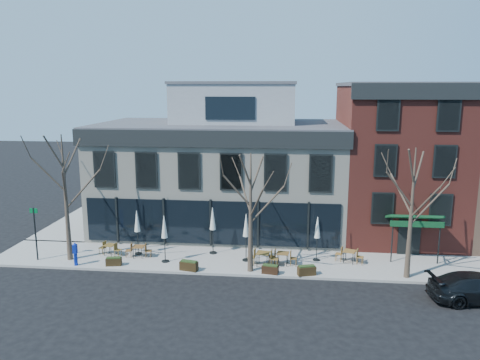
# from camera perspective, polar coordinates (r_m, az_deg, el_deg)

# --- Properties ---
(ground) EXTENTS (120.00, 120.00, 0.00)m
(ground) POSITION_cam_1_polar(r_m,az_deg,el_deg) (32.27, -3.53, -8.40)
(ground) COLOR black
(ground) RESTS_ON ground
(sidewalk_front) EXTENTS (33.50, 4.70, 0.15)m
(sidewalk_front) POSITION_cam_1_polar(r_m,az_deg,el_deg) (29.89, 2.03, -9.88)
(sidewalk_front) COLOR gray
(sidewalk_front) RESTS_ON ground
(sidewalk_side) EXTENTS (4.50, 12.00, 0.15)m
(sidewalk_side) POSITION_cam_1_polar(r_m,az_deg,el_deg) (40.95, -17.88, -4.54)
(sidewalk_side) COLOR gray
(sidewalk_side) RESTS_ON ground
(corner_building) EXTENTS (18.39, 10.39, 11.10)m
(corner_building) POSITION_cam_1_polar(r_m,az_deg,el_deg) (35.91, -2.18, 1.44)
(corner_building) COLOR beige
(corner_building) RESTS_ON ground
(red_brick_building) EXTENTS (8.20, 11.78, 11.18)m
(red_brick_building) POSITION_cam_1_polar(r_m,az_deg,el_deg) (36.20, 18.51, 2.40)
(red_brick_building) COLOR maroon
(red_brick_building) RESTS_ON ground
(tree_corner) EXTENTS (3.93, 3.98, 7.92)m
(tree_corner) POSITION_cam_1_polar(r_m,az_deg,el_deg) (30.73, -20.47, -1.87)
(tree_corner) COLOR #382B21
(tree_corner) RESTS_ON sidewalk_front
(tree_mid) EXTENTS (3.50, 3.55, 7.04)m
(tree_mid) POSITION_cam_1_polar(r_m,az_deg,el_deg) (27.08, 1.32, -3.85)
(tree_mid) COLOR #382B21
(tree_mid) RESTS_ON sidewalk_front
(tree_right) EXTENTS (3.72, 3.77, 7.48)m
(tree_right) POSITION_cam_1_polar(r_m,az_deg,el_deg) (27.81, 20.18, -3.67)
(tree_right) COLOR #382B21
(tree_right) RESTS_ON sidewalk_front
(sign_pole) EXTENTS (0.50, 0.10, 3.40)m
(sign_pole) POSITION_cam_1_polar(r_m,az_deg,el_deg) (31.95, -23.69, -5.66)
(sign_pole) COLOR black
(sign_pole) RESTS_ON sidewalk_front
(parked_sedan) EXTENTS (5.29, 2.72, 1.47)m
(parked_sedan) POSITION_cam_1_polar(r_m,az_deg,el_deg) (27.51, 27.07, -11.62)
(parked_sedan) COLOR black
(parked_sedan) RESTS_ON ground
(call_box) EXTENTS (0.29, 0.29, 1.45)m
(call_box) POSITION_cam_1_polar(r_m,az_deg,el_deg) (30.48, -19.44, -8.43)
(call_box) COLOR #0B2399
(call_box) RESTS_ON sidewalk_front
(cafe_set_0) EXTENTS (1.67, 0.83, 0.85)m
(cafe_set_0) POSITION_cam_1_polar(r_m,az_deg,el_deg) (31.70, -15.55, -8.05)
(cafe_set_0) COLOR brown
(cafe_set_0) RESTS_ON sidewalk_front
(cafe_set_1) EXTENTS (1.72, 0.73, 0.90)m
(cafe_set_1) POSITION_cam_1_polar(r_m,az_deg,el_deg) (30.88, -12.25, -8.37)
(cafe_set_1) COLOR brown
(cafe_set_1) RESTS_ON sidewalk_front
(cafe_set_3) EXTENTS (1.97, 0.87, 1.02)m
(cafe_set_3) POSITION_cam_1_polar(r_m,az_deg,el_deg) (28.87, 2.82, -9.40)
(cafe_set_3) COLOR brown
(cafe_set_3) RESTS_ON sidewalk_front
(cafe_set_4) EXTENTS (1.80, 0.79, 0.93)m
(cafe_set_4) POSITION_cam_1_polar(r_m,az_deg,el_deg) (29.10, 5.24, -9.35)
(cafe_set_4) COLOR brown
(cafe_set_4) RESTS_ON sidewalk_front
(cafe_set_5) EXTENTS (1.80, 1.02, 0.93)m
(cafe_set_5) POSITION_cam_1_polar(r_m,az_deg,el_deg) (30.11, 13.19, -8.90)
(cafe_set_5) COLOR brown
(cafe_set_5) RESTS_ON sidewalk_front
(umbrella_0) EXTENTS (0.47, 0.47, 2.92)m
(umbrella_0) POSITION_cam_1_polar(r_m,az_deg,el_deg) (30.97, -12.43, -5.21)
(umbrella_0) COLOR black
(umbrella_0) RESTS_ON sidewalk_front
(umbrella_1) EXTENTS (0.48, 0.48, 2.98)m
(umbrella_1) POSITION_cam_1_polar(r_m,az_deg,el_deg) (29.28, -9.21, -5.97)
(umbrella_1) COLOR black
(umbrella_1) RESTS_ON sidewalk_front
(umbrella_2) EXTENTS (0.49, 0.49, 3.09)m
(umbrella_2) POSITION_cam_1_polar(r_m,az_deg,el_deg) (30.40, -3.35, -5.04)
(umbrella_2) COLOR black
(umbrella_2) RESTS_ON sidewalk_front
(umbrella_3) EXTENTS (0.48, 0.48, 3.03)m
(umbrella_3) POSITION_cam_1_polar(r_m,az_deg,el_deg) (29.10, 0.75, -5.86)
(umbrella_3) COLOR black
(umbrella_3) RESTS_ON sidewalk_front
(umbrella_4) EXTENTS (0.45, 0.45, 2.83)m
(umbrella_4) POSITION_cam_1_polar(r_m,az_deg,el_deg) (29.56, 9.41, -6.01)
(umbrella_4) COLOR black
(umbrella_4) RESTS_ON sidewalk_front
(planter_0) EXTENTS (0.99, 0.54, 0.52)m
(planter_0) POSITION_cam_1_polar(r_m,az_deg,el_deg) (29.95, -15.13, -9.55)
(planter_0) COLOR black
(planter_0) RESTS_ON sidewalk_front
(planter_1) EXTENTS (1.13, 0.64, 0.60)m
(planter_1) POSITION_cam_1_polar(r_m,az_deg,el_deg) (28.37, -6.25, -10.32)
(planter_1) COLOR black
(planter_1) RESTS_ON sidewalk_front
(planter_2) EXTENTS (1.01, 0.55, 0.54)m
(planter_2) POSITION_cam_1_polar(r_m,az_deg,el_deg) (27.81, 3.71, -10.80)
(planter_2) COLOR black
(planter_2) RESTS_ON sidewalk_front
(planter_3) EXTENTS (1.12, 0.71, 0.58)m
(planter_3) POSITION_cam_1_polar(r_m,az_deg,el_deg) (27.82, 8.13, -10.84)
(planter_3) COLOR #332311
(planter_3) RESTS_ON sidewalk_front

